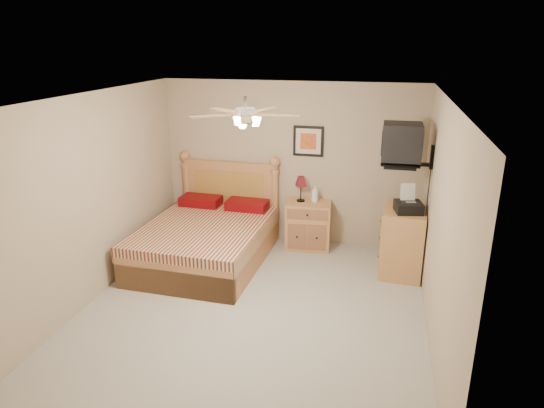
{
  "coord_description": "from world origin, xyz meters",
  "views": [
    {
      "loc": [
        1.38,
        -4.91,
        3.07
      ],
      "look_at": [
        0.02,
        0.9,
        1.04
      ],
      "focal_mm": 32.0,
      "sensor_mm": 36.0,
      "label": 1
    }
  ],
  "objects": [
    {
      "name": "framed_picture",
      "position": [
        0.27,
        2.23,
        1.62
      ],
      "size": [
        0.46,
        0.04,
        0.46
      ],
      "primitive_type": "cube",
      "color": "black",
      "rests_on": "wall_back"
    },
    {
      "name": "lotion_bottle",
      "position": [
        0.42,
        2.04,
        0.86
      ],
      "size": [
        0.11,
        0.11,
        0.26
      ],
      "primitive_type": "imported",
      "rotation": [
        0.0,
        0.0,
        0.1
      ],
      "color": "white",
      "rests_on": "nightstand"
    },
    {
      "name": "magazine_lower",
      "position": [
        1.66,
        1.74,
        0.94
      ],
      "size": [
        0.25,
        0.29,
        0.02
      ],
      "primitive_type": "imported",
      "rotation": [
        0.0,
        0.0,
        -0.28
      ],
      "color": "beige",
      "rests_on": "dresser"
    },
    {
      "name": "wall_tv",
      "position": [
        1.75,
        1.34,
        1.81
      ],
      "size": [
        0.56,
        0.46,
        0.58
      ],
      "primitive_type": null,
      "color": "black",
      "rests_on": "wall_right"
    },
    {
      "name": "magazine_upper",
      "position": [
        1.68,
        1.75,
        0.97
      ],
      "size": [
        0.23,
        0.28,
        0.02
      ],
      "primitive_type": "imported",
      "rotation": [
        0.0,
        0.0,
        -0.19
      ],
      "color": "tan",
      "rests_on": "magazine_lower"
    },
    {
      "name": "table_lamp",
      "position": [
        0.2,
        2.03,
        0.92
      ],
      "size": [
        0.28,
        0.28,
        0.39
      ],
      "primitive_type": null,
      "rotation": [
        0.0,
        0.0,
        -0.41
      ],
      "color": "#5E111A",
      "rests_on": "nightstand"
    },
    {
      "name": "bed",
      "position": [
        -1.02,
        1.12,
        0.69
      ],
      "size": [
        1.7,
        2.19,
        1.38
      ],
      "primitive_type": null,
      "rotation": [
        0.0,
        0.0,
        -0.04
      ],
      "color": "#BE7344",
      "rests_on": "ground"
    },
    {
      "name": "floor",
      "position": [
        0.0,
        0.0,
        0.0
      ],
      "size": [
        4.5,
        4.5,
        0.0
      ],
      "primitive_type": "plane",
      "color": "#9F9A90",
      "rests_on": "ground"
    },
    {
      "name": "wall_left",
      "position": [
        -2.0,
        0.0,
        1.25
      ],
      "size": [
        0.04,
        4.5,
        2.5
      ],
      "primitive_type": "cube",
      "color": "tan",
      "rests_on": "ground"
    },
    {
      "name": "wall_back",
      "position": [
        0.0,
        2.25,
        1.25
      ],
      "size": [
        4.0,
        0.04,
        2.5
      ],
      "primitive_type": "cube",
      "color": "tan",
      "rests_on": "ground"
    },
    {
      "name": "wall_right",
      "position": [
        2.0,
        0.0,
        1.25
      ],
      "size": [
        0.04,
        4.5,
        2.5
      ],
      "primitive_type": "cube",
      "color": "tan",
      "rests_on": "ground"
    },
    {
      "name": "wall_front",
      "position": [
        0.0,
        -2.25,
        1.25
      ],
      "size": [
        4.0,
        0.04,
        2.5
      ],
      "primitive_type": "cube",
      "color": "tan",
      "rests_on": "ground"
    },
    {
      "name": "ceiling_fan",
      "position": [
        0.0,
        -0.2,
        2.36
      ],
      "size": [
        1.14,
        1.14,
        0.28
      ],
      "primitive_type": null,
      "color": "silver",
      "rests_on": "ceiling"
    },
    {
      "name": "fax_machine",
      "position": [
        1.75,
        1.29,
        1.11
      ],
      "size": [
        0.4,
        0.42,
        0.36
      ],
      "primitive_type": null,
      "rotation": [
        0.0,
        0.0,
        0.2
      ],
      "color": "black",
      "rests_on": "dresser"
    },
    {
      "name": "nightstand",
      "position": [
        0.33,
        2.0,
        0.36
      ],
      "size": [
        0.71,
        0.56,
        0.73
      ],
      "primitive_type": "cube",
      "rotation": [
        0.0,
        0.0,
        0.08
      ],
      "color": "#B5744A",
      "rests_on": "ground"
    },
    {
      "name": "dresser",
      "position": [
        1.73,
        1.44,
        0.47
      ],
      "size": [
        0.6,
        0.83,
        0.93
      ],
      "primitive_type": "cube",
      "rotation": [
        0.0,
        0.0,
        -0.07
      ],
      "color": "#AD7034",
      "rests_on": "ground"
    },
    {
      "name": "ceiling",
      "position": [
        0.0,
        0.0,
        2.5
      ],
      "size": [
        4.0,
        4.5,
        0.04
      ],
      "primitive_type": "cube",
      "color": "white",
      "rests_on": "ground"
    }
  ]
}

